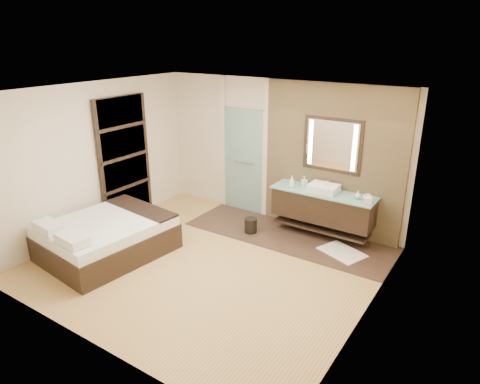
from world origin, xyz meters
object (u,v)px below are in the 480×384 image
Objects in this scene: mirror_unit at (332,145)px; bed at (107,237)px; waste_bin at (251,226)px; vanity at (323,206)px.

bed is at bearing -133.69° from mirror_unit.
vanity is at bearing 27.05° from waste_bin.
mirror_unit is 2.06m from waste_bin.
vanity is at bearing -90.00° from mirror_unit.
bed is at bearing -127.86° from waste_bin.
waste_bin is at bearing -144.24° from mirror_unit.
waste_bin is at bearing 58.35° from bed.
bed is 2.54m from waste_bin.
vanity is 1.75× the size of mirror_unit.
bed reaches higher than waste_bin.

